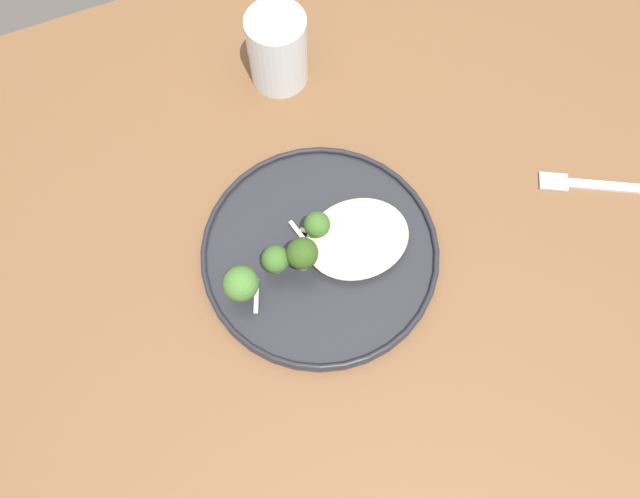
% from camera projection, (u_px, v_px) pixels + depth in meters
% --- Properties ---
extents(ground, '(6.00, 6.00, 0.00)m').
position_uv_depth(ground, '(332.00, 375.00, 1.48)').
color(ground, '#47423D').
extents(wooden_dining_table, '(1.40, 1.00, 0.74)m').
position_uv_depth(wooden_dining_table, '(341.00, 280.00, 0.86)').
color(wooden_dining_table, brown).
rests_on(wooden_dining_table, ground).
extents(dinner_plate, '(0.29, 0.29, 0.02)m').
position_uv_depth(dinner_plate, '(320.00, 253.00, 0.78)').
color(dinner_plate, '#232328').
rests_on(dinner_plate, wooden_dining_table).
extents(noodle_bed, '(0.13, 0.10, 0.03)m').
position_uv_depth(noodle_bed, '(357.00, 238.00, 0.77)').
color(noodle_bed, beige).
rests_on(noodle_bed, dinner_plate).
extents(seared_scallop_large_seared, '(0.02, 0.02, 0.01)m').
position_uv_depth(seared_scallop_large_seared, '(319.00, 225.00, 0.78)').
color(seared_scallop_large_seared, '#DBB77A').
rests_on(seared_scallop_large_seared, dinner_plate).
extents(seared_scallop_on_noodles, '(0.03, 0.03, 0.02)m').
position_uv_depth(seared_scallop_on_noodles, '(344.00, 257.00, 0.77)').
color(seared_scallop_on_noodles, '#DBB77A').
rests_on(seared_scallop_on_noodles, dinner_plate).
extents(seared_scallop_left_edge, '(0.04, 0.04, 0.01)m').
position_uv_depth(seared_scallop_left_edge, '(357.00, 240.00, 0.78)').
color(seared_scallop_left_edge, '#DBB77A').
rests_on(seared_scallop_left_edge, dinner_plate).
extents(seared_scallop_rear_pale, '(0.03, 0.03, 0.02)m').
position_uv_depth(seared_scallop_rear_pale, '(335.00, 244.00, 0.77)').
color(seared_scallop_rear_pale, '#DBB77A').
rests_on(seared_scallop_rear_pale, dinner_plate).
extents(broccoli_floret_center_pile, '(0.03, 0.03, 0.05)m').
position_uv_depth(broccoli_floret_center_pile, '(317.00, 225.00, 0.76)').
color(broccoli_floret_center_pile, '#7A994C').
rests_on(broccoli_floret_center_pile, dinner_plate).
extents(broccoli_floret_tall_stalk, '(0.04, 0.04, 0.06)m').
position_uv_depth(broccoli_floret_tall_stalk, '(241.00, 284.00, 0.73)').
color(broccoli_floret_tall_stalk, '#89A356').
rests_on(broccoli_floret_tall_stalk, dinner_plate).
extents(broccoli_floret_right_tilted, '(0.03, 0.03, 0.05)m').
position_uv_depth(broccoli_floret_right_tilted, '(276.00, 260.00, 0.74)').
color(broccoli_floret_right_tilted, '#89A356').
rests_on(broccoli_floret_right_tilted, dinner_plate).
extents(broccoli_floret_rear_charred, '(0.04, 0.04, 0.06)m').
position_uv_depth(broccoli_floret_rear_charred, '(302.00, 254.00, 0.74)').
color(broccoli_floret_rear_charred, '#7A994C').
rests_on(broccoli_floret_rear_charred, dinner_plate).
extents(onion_sliver_long_sliver, '(0.02, 0.04, 0.00)m').
position_uv_depth(onion_sliver_long_sliver, '(256.00, 296.00, 0.76)').
color(onion_sliver_long_sliver, silver).
rests_on(onion_sliver_long_sliver, dinner_plate).
extents(onion_sliver_pale_crescent, '(0.01, 0.04, 0.00)m').
position_uv_depth(onion_sliver_pale_crescent, '(299.00, 233.00, 0.79)').
color(onion_sliver_pale_crescent, silver).
rests_on(onion_sliver_pale_crescent, dinner_plate).
extents(onion_sliver_short_strip, '(0.03, 0.03, 0.00)m').
position_uv_depth(onion_sliver_short_strip, '(315.00, 234.00, 0.79)').
color(onion_sliver_short_strip, silver).
rests_on(onion_sliver_short_strip, dinner_plate).
extents(water_glass, '(0.08, 0.08, 0.11)m').
position_uv_depth(water_glass, '(278.00, 53.00, 0.85)').
color(water_glass, silver).
rests_on(water_glass, wooden_dining_table).
extents(dinner_fork, '(0.17, 0.10, 0.00)m').
position_uv_depth(dinner_fork, '(606.00, 186.00, 0.82)').
color(dinner_fork, silver).
rests_on(dinner_fork, wooden_dining_table).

